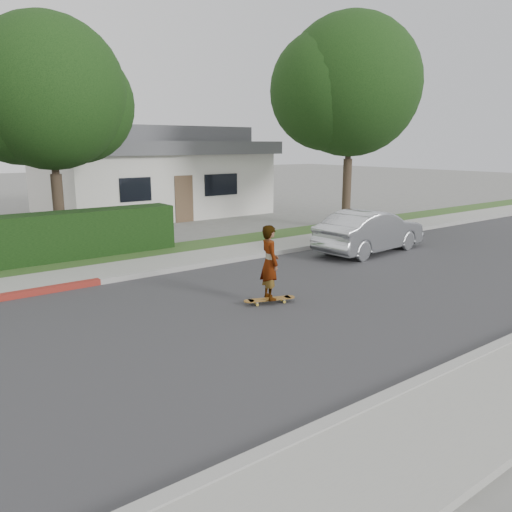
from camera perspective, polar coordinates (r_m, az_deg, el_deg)
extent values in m
plane|color=slate|center=(9.24, -14.62, -9.79)|extent=(120.00, 120.00, 0.00)
cube|color=#2D2D30|center=(9.24, -14.62, -9.76)|extent=(60.00, 8.00, 0.01)
cube|color=#9E9E99|center=(6.02, 1.66, -21.60)|extent=(60.00, 0.20, 0.15)
cube|color=gray|center=(5.49, 8.17, -25.77)|extent=(60.00, 1.60, 0.12)
cube|color=#9E9E99|center=(12.93, -21.64, -3.46)|extent=(60.00, 0.20, 0.15)
cube|color=gray|center=(13.78, -22.65, -2.65)|extent=(60.00, 1.60, 0.12)
cube|color=#2D4C1E|center=(15.29, -24.17, -1.37)|extent=(60.00, 1.60, 0.10)
cylinder|color=#33261C|center=(17.73, -21.58, 4.63)|extent=(0.36, 0.36, 2.52)
cylinder|color=#33261C|center=(17.60, -22.08, 10.73)|extent=(0.24, 0.24, 2.10)
sphere|color=black|center=(17.67, -22.61, 16.85)|extent=(4.80, 4.80, 4.80)
sphere|color=black|center=(17.85, -25.47, 15.90)|extent=(4.08, 4.08, 4.08)
sphere|color=black|center=(18.18, -19.93, 15.96)|extent=(3.84, 3.84, 3.84)
cylinder|color=#33261C|center=(21.39, 10.31, 7.02)|extent=(0.36, 0.36, 2.88)
cylinder|color=#33261C|center=(21.30, 10.54, 12.81)|extent=(0.24, 0.24, 2.40)
sphere|color=black|center=(21.42, 10.79, 18.60)|extent=(5.60, 5.60, 5.60)
sphere|color=black|center=(21.10, 8.37, 18.23)|extent=(4.76, 4.76, 4.76)
sphere|color=black|center=(22.25, 11.80, 17.55)|extent=(4.48, 4.48, 4.48)
cube|color=beige|center=(26.50, -12.11, 8.13)|extent=(10.00, 8.00, 3.00)
cube|color=#4C4C51|center=(26.43, -12.29, 12.02)|extent=(10.60, 8.60, 0.60)
cube|color=#4C4C51|center=(26.43, -12.35, 13.32)|extent=(8.40, 6.40, 0.80)
cube|color=black|center=(21.82, -13.60, 7.40)|extent=(1.40, 0.06, 1.00)
cube|color=black|center=(23.85, -4.01, 8.14)|extent=(1.80, 0.06, 1.00)
cube|color=brown|center=(22.88, -8.22, 6.47)|extent=(0.90, 0.06, 2.10)
cylinder|color=#B29631|center=(10.93, 0.14, -5.58)|extent=(0.07, 0.06, 0.06)
cylinder|color=#B29631|center=(11.09, -0.15, -5.30)|extent=(0.07, 0.06, 0.06)
cylinder|color=#B29631|center=(11.14, 3.26, -5.25)|extent=(0.07, 0.06, 0.06)
cylinder|color=#B29631|center=(11.30, 2.92, -4.98)|extent=(0.07, 0.06, 0.06)
cube|color=silver|center=(11.00, -0.01, -5.22)|extent=(0.11, 0.20, 0.03)
cube|color=silver|center=(11.21, 3.09, -4.90)|extent=(0.11, 0.20, 0.03)
cube|color=brown|center=(11.09, 1.56, -4.94)|extent=(0.98, 0.52, 0.02)
cylinder|color=brown|center=(10.95, -0.80, -5.18)|extent=(0.29, 0.29, 0.02)
cylinder|color=brown|center=(11.26, 3.85, -4.70)|extent=(0.29, 0.29, 0.02)
imported|color=white|center=(10.87, 1.58, -0.74)|extent=(0.55, 0.69, 1.65)
imported|color=#B7BABF|center=(16.65, 12.93, 2.77)|extent=(4.34, 1.86, 1.39)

